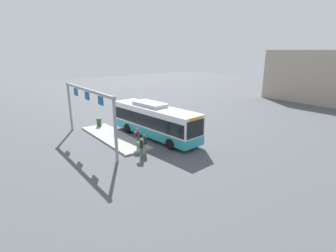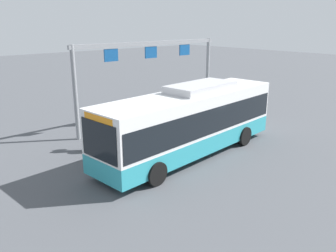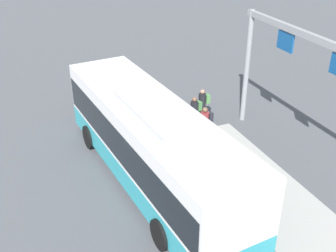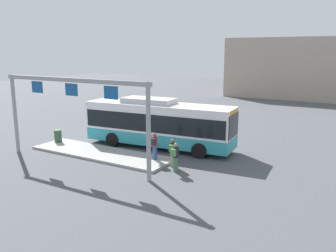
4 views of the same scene
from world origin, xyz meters
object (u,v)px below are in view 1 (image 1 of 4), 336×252
object	(u,v)px
person_waiting_near	(141,147)
trash_bin	(99,122)
bus_main	(155,120)
person_waiting_mid	(138,137)
person_boarding	(144,144)

from	to	relation	value
person_waiting_near	trash_bin	bearing A→B (deg)	89.15
bus_main	person_waiting_mid	xyz separation A→B (m)	(1.56, -2.99, -0.76)
bus_main	person_boarding	bearing A→B (deg)	-52.38
person_waiting_near	bus_main	bearing A→B (deg)	46.19
bus_main	person_waiting_near	world-z (taller)	bus_main
person_waiting_mid	trash_bin	xyz separation A→B (m)	(-8.34, -0.02, -0.44)
bus_main	person_boarding	xyz separation A→B (m)	(2.93, -3.20, -0.92)
person_waiting_mid	trash_bin	size ratio (longest dim) A/B	1.86
person_waiting_mid	trash_bin	distance (m)	8.36
bus_main	person_waiting_near	size ratio (longest dim) A/B	6.45
bus_main	person_waiting_mid	size ratio (longest dim) A/B	6.45
person_boarding	person_waiting_near	xyz separation A→B (m)	(0.59, -0.70, 0.00)
bus_main	person_waiting_near	bearing A→B (deg)	-52.82
bus_main	trash_bin	distance (m)	7.52
person_boarding	person_waiting_near	world-z (taller)	same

